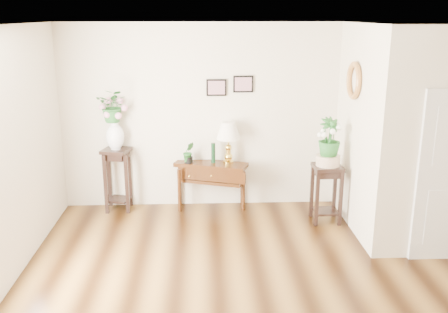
{
  "coord_description": "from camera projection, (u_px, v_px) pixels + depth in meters",
  "views": [
    {
      "loc": [
        -0.87,
        -4.69,
        2.91
      ],
      "look_at": [
        -0.6,
        1.3,
        1.19
      ],
      "focal_mm": 40.0,
      "sensor_mm": 36.0,
      "label": 1
    }
  ],
  "objects": [
    {
      "name": "floor",
      "position": [
        285.0,
        296.0,
        5.34
      ],
      "size": [
        6.0,
        5.5,
        0.02
      ],
      "primitive_type": "cube",
      "color": "brown",
      "rests_on": "ground"
    },
    {
      "name": "ceiling",
      "position": [
        296.0,
        26.0,
        4.57
      ],
      "size": [
        6.0,
        5.5,
        0.02
      ],
      "primitive_type": "cube",
      "color": "white",
      "rests_on": "ground"
    },
    {
      "name": "wall_back",
      "position": [
        259.0,
        117.0,
        7.59
      ],
      "size": [
        6.0,
        0.02,
        2.8
      ],
      "primitive_type": "cube",
      "color": "beige",
      "rests_on": "ground"
    },
    {
      "name": "partition",
      "position": [
        421.0,
        130.0,
        6.75
      ],
      "size": [
        1.8,
        1.95,
        2.8
      ],
      "primitive_type": "cube",
      "color": "beige",
      "rests_on": "floor"
    },
    {
      "name": "art_print_left",
      "position": [
        216.0,
        88.0,
        7.42
      ],
      "size": [
        0.3,
        0.02,
        0.25
      ],
      "primitive_type": "cube",
      "color": "black",
      "rests_on": "wall_back"
    },
    {
      "name": "art_print_right",
      "position": [
        243.0,
        84.0,
        7.43
      ],
      "size": [
        0.3,
        0.02,
        0.25
      ],
      "primitive_type": "cube",
      "color": "black",
      "rests_on": "wall_back"
    },
    {
      "name": "wall_ornament",
      "position": [
        354.0,
        81.0,
        6.65
      ],
      "size": [
        0.07,
        0.51,
        0.51
      ],
      "primitive_type": "torus",
      "rotation": [
        0.0,
        1.57,
        0.0
      ],
      "color": "gold",
      "rests_on": "partition"
    },
    {
      "name": "console_table",
      "position": [
        211.0,
        185.0,
        7.68
      ],
      "size": [
        1.15,
        0.69,
        0.73
      ],
      "primitive_type": "cube",
      "rotation": [
        0.0,
        0.0,
        -0.32
      ],
      "color": "#341605",
      "rests_on": "floor"
    },
    {
      "name": "table_lamp",
      "position": [
        228.0,
        140.0,
        7.49
      ],
      "size": [
        0.37,
        0.37,
        0.63
      ],
      "primitive_type": "cube",
      "rotation": [
        0.0,
        0.0,
        0.03
      ],
      "color": "#E4BE4B",
      "rests_on": "console_table"
    },
    {
      "name": "green_vase",
      "position": [
        213.0,
        152.0,
        7.53
      ],
      "size": [
        0.08,
        0.08,
        0.31
      ],
      "primitive_type": "cylinder",
      "rotation": [
        0.0,
        0.0,
        -0.35
      ],
      "color": "black",
      "rests_on": "console_table"
    },
    {
      "name": "potted_plant",
      "position": [
        189.0,
        153.0,
        7.52
      ],
      "size": [
        0.2,
        0.18,
        0.31
      ],
      "primitive_type": "imported",
      "rotation": [
        0.0,
        0.0,
        0.28
      ],
      "color": "#236426",
      "rests_on": "console_table"
    },
    {
      "name": "plant_stand_a",
      "position": [
        118.0,
        179.0,
        7.58
      ],
      "size": [
        0.46,
        0.46,
        0.96
      ],
      "primitive_type": "cube",
      "rotation": [
        0.0,
        0.0,
        -0.26
      ],
      "color": "black",
      "rests_on": "floor"
    },
    {
      "name": "porcelain_vase",
      "position": [
        115.0,
        134.0,
        7.39
      ],
      "size": [
        0.27,
        0.27,
        0.46
      ],
      "primitive_type": null,
      "rotation": [
        0.0,
        0.0,
        0.0
      ],
      "color": "white",
      "rests_on": "plant_stand_a"
    },
    {
      "name": "lily_arrangement",
      "position": [
        113.0,
        106.0,
        7.27
      ],
      "size": [
        0.52,
        0.47,
        0.49
      ],
      "primitive_type": "imported",
      "rotation": [
        0.0,
        0.0,
        -0.23
      ],
      "color": "#236426",
      "rests_on": "porcelain_vase"
    },
    {
      "name": "plant_stand_b",
      "position": [
        326.0,
        193.0,
        7.17
      ],
      "size": [
        0.41,
        0.41,
        0.84
      ],
      "primitive_type": "cube",
      "rotation": [
        0.0,
        0.0,
        0.03
      ],
      "color": "black",
      "rests_on": "floor"
    },
    {
      "name": "ceramic_bowl",
      "position": [
        328.0,
        160.0,
        7.03
      ],
      "size": [
        0.42,
        0.42,
        0.15
      ],
      "primitive_type": "cylinder",
      "rotation": [
        0.0,
        0.0,
        0.29
      ],
      "color": "beige",
      "rests_on": "plant_stand_b"
    },
    {
      "name": "narcissus",
      "position": [
        329.0,
        138.0,
        6.94
      ],
      "size": [
        0.4,
        0.4,
        0.56
      ],
      "primitive_type": "imported",
      "rotation": [
        0.0,
        0.0,
        0.33
      ],
      "color": "#236426",
      "rests_on": "ceramic_bowl"
    }
  ]
}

